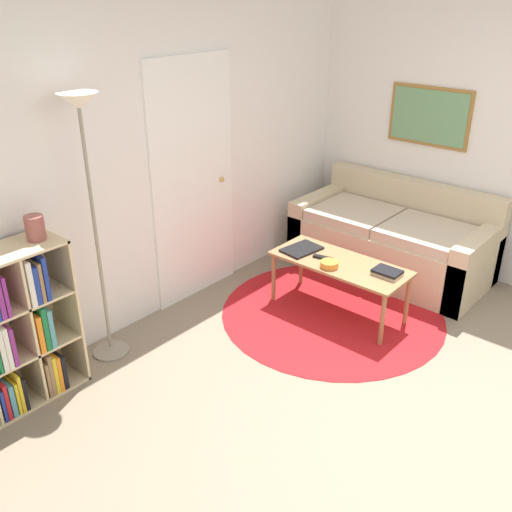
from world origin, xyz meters
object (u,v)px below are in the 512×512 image
object	(u,v)px
coffee_table	(339,267)
couch	(394,240)
laptop	(302,249)
bowl	(329,264)
vase_on_shelf	(35,228)
floor_lamp	(85,154)

from	to	relation	value
coffee_table	couch	bearing A→B (deg)	2.53
laptop	bowl	distance (m)	0.37
laptop	vase_on_shelf	bearing A→B (deg)	163.57
floor_lamp	coffee_table	xyz separation A→B (m)	(1.59, -0.94, -1.10)
floor_lamp	coffee_table	bearing A→B (deg)	-30.57
floor_lamp	couch	xyz separation A→B (m)	(2.61, -0.90, -1.21)
floor_lamp	bowl	size ratio (longest dim) A/B	13.12
floor_lamp	vase_on_shelf	xyz separation A→B (m)	(-0.41, 0.01, -0.37)
vase_on_shelf	floor_lamp	bearing A→B (deg)	-1.11
coffee_table	bowl	xyz separation A→B (m)	(-0.13, 0.01, 0.07)
couch	vase_on_shelf	xyz separation A→B (m)	(-3.02, 0.90, 0.84)
bowl	couch	bearing A→B (deg)	1.60
couch	laptop	size ratio (longest dim) A/B	5.06
floor_lamp	couch	world-z (taller)	floor_lamp
floor_lamp	laptop	distance (m)	1.97
laptop	coffee_table	bearing A→B (deg)	-86.24
couch	coffee_table	bearing A→B (deg)	-177.47
couch	bowl	xyz separation A→B (m)	(-1.15, -0.03, 0.19)
couch	coffee_table	distance (m)	1.02
floor_lamp	vase_on_shelf	bearing A→B (deg)	178.89
coffee_table	vase_on_shelf	bearing A→B (deg)	154.64
floor_lamp	bowl	distance (m)	2.01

